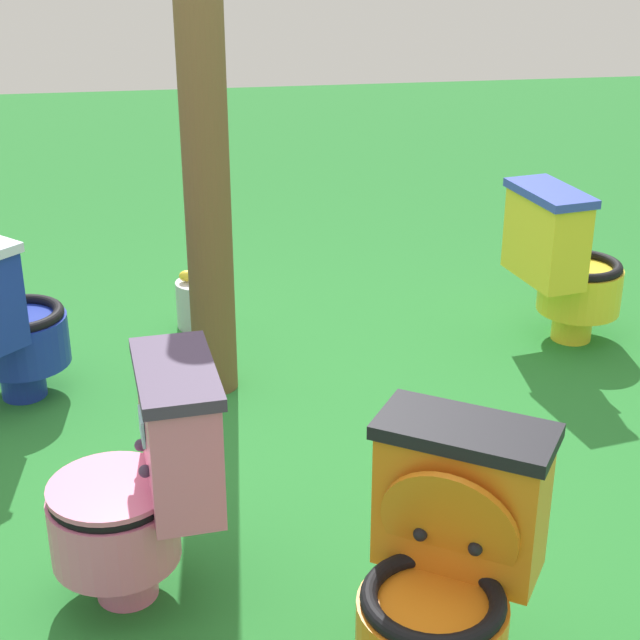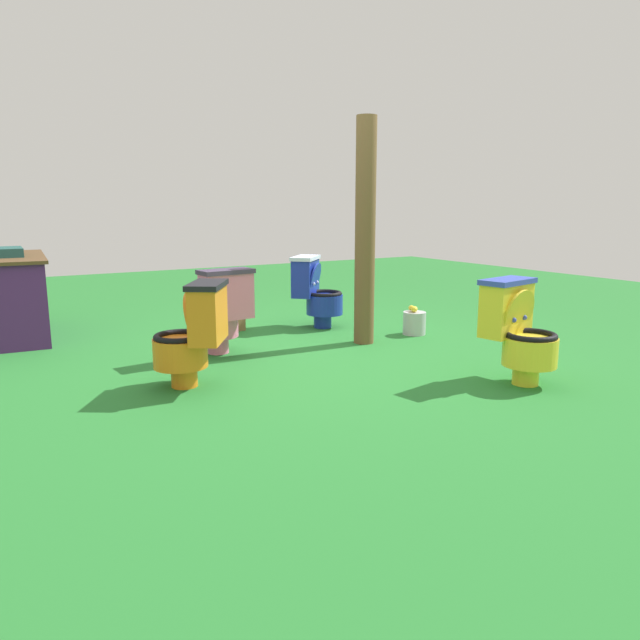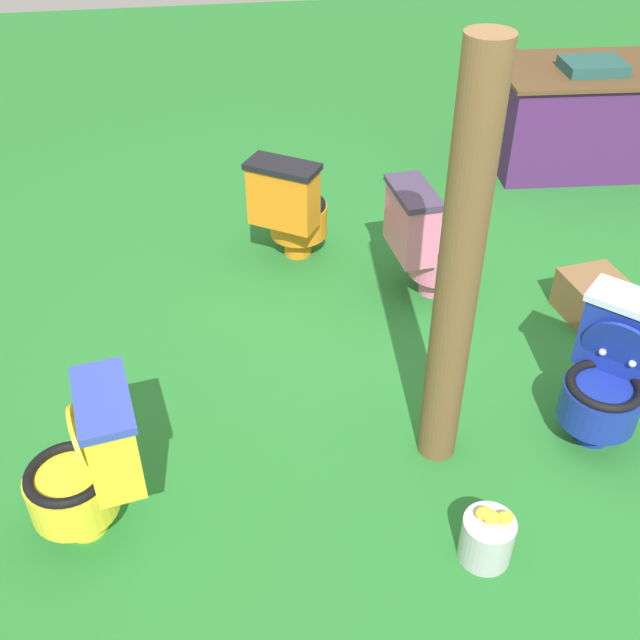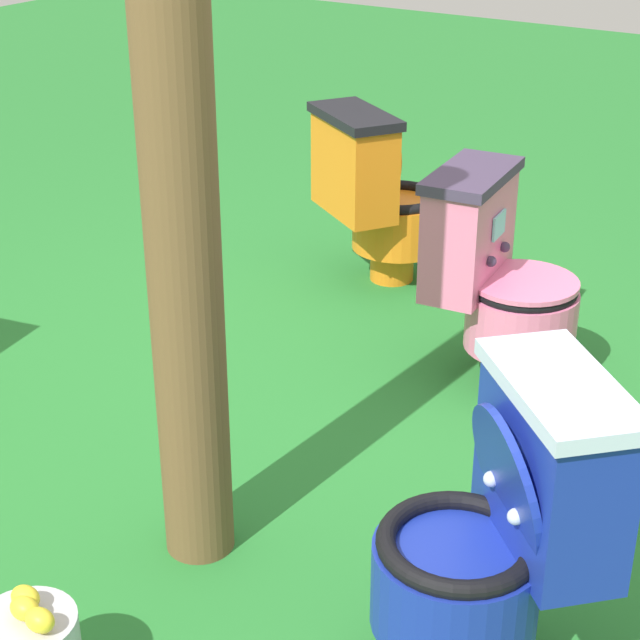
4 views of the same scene
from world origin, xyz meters
TOP-DOWN VIEW (x-y plane):
  - ground at (0.00, 0.00)m, footprint 14.00×14.00m
  - toilet_yellow at (-1.55, -0.85)m, footprint 0.56×0.49m
  - toilet_blue at (0.84, -0.62)m, footprint 0.63×0.63m
  - toilet_orange at (-0.48, 1.13)m, footprint 0.60×0.63m
  - toilet_pink at (0.26, 0.63)m, footprint 0.53×0.45m
  - vendor_table at (1.93, 2.18)m, footprint 1.52×0.96m
  - wooden_post at (0.01, -0.64)m, footprint 0.18×0.18m
  - small_crate at (1.19, 0.27)m, footprint 0.38×0.40m
  - lemon_bucket at (0.05, -1.26)m, footprint 0.22×0.22m

SIDE VIEW (x-z plane):
  - ground at x=0.00m, z-range 0.00..0.00m
  - lemon_bucket at x=0.05m, z-range -0.02..0.26m
  - small_crate at x=1.19m, z-range 0.00..0.25m
  - toilet_pink at x=0.26m, z-range 0.01..0.73m
  - toilet_yellow at x=-1.55m, z-range 0.01..0.74m
  - toilet_blue at x=0.84m, z-range 0.01..0.74m
  - toilet_orange at x=-0.48m, z-range 0.01..0.74m
  - vendor_table at x=1.93m, z-range -0.03..0.82m
  - wooden_post at x=0.01m, z-range 0.00..1.98m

